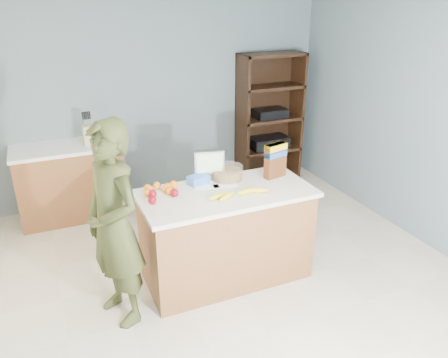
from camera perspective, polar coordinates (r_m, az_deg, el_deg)
name	(u,v)px	position (r m, az deg, el deg)	size (l,w,h in m)	color
floor	(239,293)	(4.14, 2.00, -14.64)	(4.50, 5.00, 0.02)	beige
walls	(242,117)	(3.39, 2.38, 8.03)	(4.52, 5.02, 2.51)	slate
counter_peninsula	(226,238)	(4.13, 0.28, -7.74)	(1.56, 0.76, 0.90)	brown
back_cabinet	(71,181)	(5.55, -19.34, -0.27)	(1.24, 0.62, 0.90)	brown
shelving_unit	(268,120)	(6.30, 5.74, 7.64)	(0.90, 0.40, 1.80)	black
person	(114,226)	(3.54, -14.14, -5.94)	(0.62, 0.41, 1.71)	#35391A
knife_block	(89,134)	(5.34, -17.27, 5.58)	(0.12, 0.10, 0.31)	tan
envelopes	(216,186)	(4.00, -1.03, -0.95)	(0.39, 0.18, 0.00)	white
bananas	(237,193)	(3.81, 1.77, -1.88)	(0.57, 0.16, 0.05)	yellow
apples	(160,195)	(3.78, -8.37, -2.13)	(0.29, 0.19, 0.07)	maroon
oranges	(161,188)	(3.92, -8.17, -1.18)	(0.33, 0.22, 0.07)	orange
blue_carton	(198,180)	(4.05, -3.40, -0.10)	(0.18, 0.12, 0.08)	blue
salad_bowl	(227,173)	(4.14, 0.41, 0.75)	(0.30, 0.30, 0.13)	#267219
tv	(209,164)	(4.09, -1.92, 1.98)	(0.28, 0.12, 0.28)	silver
cereal_box	(276,158)	(4.17, 6.74, 2.75)	(0.24, 0.13, 0.33)	#592B14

